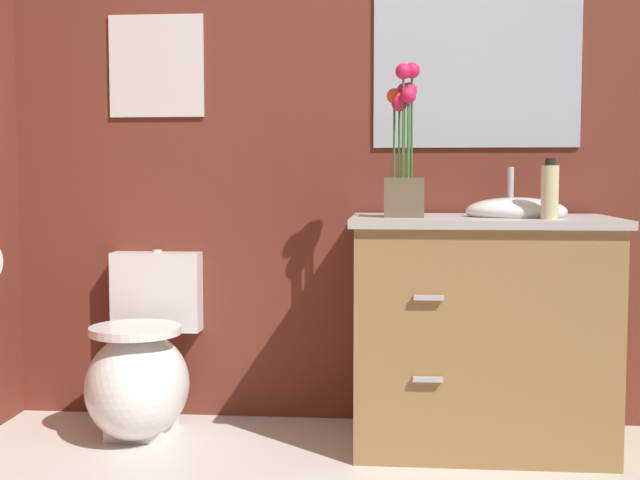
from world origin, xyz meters
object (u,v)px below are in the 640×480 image
(wall_mirror, at_px, (477,57))
(toilet, at_px, (141,371))
(vanity_cabinet, at_px, (481,329))
(lotion_bottle, at_px, (549,190))
(wall_poster, at_px, (156,66))
(soap_bottle, at_px, (550,191))
(flower_vase, at_px, (404,163))

(wall_mirror, bearing_deg, toilet, -168.15)
(vanity_cabinet, distance_m, lotion_bottle, 0.58)
(wall_poster, bearing_deg, soap_bottle, -16.97)
(wall_mirror, bearing_deg, vanity_cabinet, -89.46)
(flower_vase, xyz_separation_m, soap_bottle, (0.49, -0.12, -0.10))
(lotion_bottle, bearing_deg, flower_vase, -163.30)
(toilet, height_order, soap_bottle, soap_bottle)
(toilet, distance_m, lotion_bottle, 1.68)
(soap_bottle, xyz_separation_m, wall_mirror, (-0.21, 0.45, 0.51))
(toilet, height_order, flower_vase, flower_vase)
(vanity_cabinet, height_order, lotion_bottle, lotion_bottle)
(vanity_cabinet, bearing_deg, wall_mirror, 90.54)
(soap_bottle, height_order, wall_mirror, wall_mirror)
(vanity_cabinet, distance_m, wall_poster, 1.65)
(soap_bottle, distance_m, wall_mirror, 0.72)
(toilet, relative_size, soap_bottle, 3.35)
(flower_vase, height_order, lotion_bottle, flower_vase)
(toilet, relative_size, lotion_bottle, 3.36)
(lotion_bottle, bearing_deg, soap_bottle, -99.67)
(toilet, relative_size, wall_poster, 1.69)
(vanity_cabinet, relative_size, soap_bottle, 4.97)
(vanity_cabinet, bearing_deg, lotion_bottle, 25.61)
(lotion_bottle, distance_m, wall_poster, 1.62)
(flower_vase, distance_m, wall_poster, 1.12)
(toilet, relative_size, flower_vase, 1.26)
(lotion_bottle, relative_size, wall_poster, 0.50)
(vanity_cabinet, height_order, wall_poster, wall_poster)
(toilet, height_order, lotion_bottle, lotion_bottle)
(flower_vase, relative_size, wall_mirror, 0.68)
(vanity_cabinet, xyz_separation_m, wall_poster, (-1.28, 0.29, 1.00))
(wall_poster, bearing_deg, vanity_cabinet, -12.95)
(flower_vase, distance_m, soap_bottle, 0.51)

